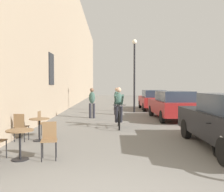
% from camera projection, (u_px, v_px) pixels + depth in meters
% --- Properties ---
extents(building_facade_left, '(0.54, 68.00, 11.27)m').
position_uv_depth(building_facade_left, '(60.00, 31.00, 16.91)').
color(building_facade_left, tan).
rests_on(building_facade_left, ground_plane).
extents(cafe_table_near, '(0.64, 0.64, 0.72)m').
position_uv_depth(cafe_table_near, '(20.00, 138.00, 5.78)').
color(cafe_table_near, black).
rests_on(cafe_table_near, ground_plane).
extents(cafe_chair_near_toward_wall, '(0.44, 0.44, 0.89)m').
position_uv_depth(cafe_chair_near_toward_wall, '(49.00, 138.00, 5.87)').
color(cafe_chair_near_toward_wall, black).
rests_on(cafe_chair_near_toward_wall, ground_plane).
extents(cafe_table_mid, '(0.64, 0.64, 0.72)m').
position_uv_depth(cafe_table_mid, '(39.00, 125.00, 7.81)').
color(cafe_table_mid, black).
rests_on(cafe_table_mid, ground_plane).
extents(cafe_chair_mid_toward_street, '(0.41, 0.41, 0.89)m').
position_uv_depth(cafe_chair_mid_toward_street, '(20.00, 125.00, 7.72)').
color(cafe_chair_mid_toward_street, black).
rests_on(cafe_chair_mid_toward_street, ground_plane).
extents(cafe_chair_mid_toward_wall, '(0.38, 0.38, 0.89)m').
position_uv_depth(cafe_chair_mid_toward_wall, '(42.00, 122.00, 8.45)').
color(cafe_chair_mid_toward_wall, black).
rests_on(cafe_chair_mid_toward_wall, ground_plane).
extents(cyclist_on_bicycle, '(0.52, 1.76, 1.74)m').
position_uv_depth(cyclist_on_bicycle, '(119.00, 108.00, 10.37)').
color(cyclist_on_bicycle, black).
rests_on(cyclist_on_bicycle, ground_plane).
extents(pedestrian_near, '(0.38, 0.30, 1.66)m').
position_uv_depth(pedestrian_near, '(92.00, 101.00, 13.32)').
color(pedestrian_near, '#26262D').
rests_on(pedestrian_near, ground_plane).
extents(pedestrian_mid, '(0.38, 0.30, 1.67)m').
position_uv_depth(pedestrian_mid, '(117.00, 100.00, 14.95)').
color(pedestrian_mid, '#26262D').
rests_on(pedestrian_mid, ground_plane).
extents(street_lamp, '(0.32, 0.32, 4.90)m').
position_uv_depth(street_lamp, '(134.00, 66.00, 16.31)').
color(street_lamp, black).
rests_on(street_lamp, ground_plane).
extents(parked_car_second, '(1.83, 4.26, 1.51)m').
position_uv_depth(parked_car_second, '(172.00, 105.00, 12.81)').
color(parked_car_second, maroon).
rests_on(parked_car_second, ground_plane).
extents(parked_car_third, '(1.86, 4.20, 1.48)m').
position_uv_depth(parked_car_third, '(153.00, 100.00, 18.07)').
color(parked_car_third, maroon).
rests_on(parked_car_third, ground_plane).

